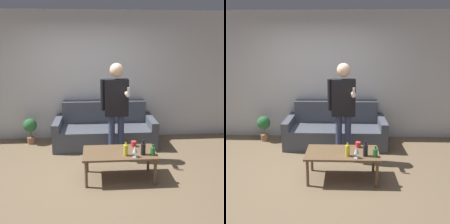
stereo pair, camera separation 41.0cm
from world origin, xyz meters
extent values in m
plane|color=#756047|center=(0.00, 0.00, 0.00)|extent=(16.00, 16.00, 0.00)
cube|color=silver|center=(0.00, 1.99, 1.35)|extent=(8.00, 0.06, 2.70)
cube|color=#474C56|center=(0.31, 1.36, 0.20)|extent=(1.75, 0.64, 0.40)
cube|color=#474C56|center=(0.31, 1.81, 0.43)|extent=(1.75, 0.25, 0.87)
cube|color=#474C56|center=(-0.63, 1.49, 0.29)|extent=(0.14, 0.89, 0.57)
cube|color=#474C56|center=(1.26, 1.49, 0.29)|extent=(0.14, 0.89, 0.57)
cube|color=brown|center=(0.48, 0.12, 0.43)|extent=(1.11, 0.57, 0.03)
cylinder|color=brown|center=(-0.03, -0.12, 0.21)|extent=(0.04, 0.04, 0.42)
cylinder|color=brown|center=(0.98, -0.12, 0.21)|extent=(0.04, 0.04, 0.42)
cylinder|color=brown|center=(-0.03, 0.35, 0.21)|extent=(0.04, 0.04, 0.42)
cylinder|color=brown|center=(0.98, 0.35, 0.21)|extent=(0.04, 0.04, 0.42)
cylinder|color=black|center=(0.82, -0.01, 0.53)|extent=(0.07, 0.07, 0.17)
cylinder|color=black|center=(0.82, -0.01, 0.65)|extent=(0.03, 0.03, 0.07)
cylinder|color=black|center=(0.82, -0.01, 0.67)|extent=(0.03, 0.03, 0.01)
cylinder|color=yellow|center=(0.55, -0.02, 0.53)|extent=(0.07, 0.07, 0.17)
cylinder|color=yellow|center=(0.55, -0.02, 0.65)|extent=(0.03, 0.03, 0.07)
cylinder|color=black|center=(0.55, -0.02, 0.67)|extent=(0.03, 0.03, 0.01)
cylinder|color=#23752D|center=(0.96, -0.03, 0.51)|extent=(0.07, 0.07, 0.12)
cylinder|color=#23752D|center=(0.96, -0.03, 0.59)|extent=(0.03, 0.03, 0.05)
cylinder|color=black|center=(0.96, -0.03, 0.61)|extent=(0.03, 0.03, 0.01)
cylinder|color=silver|center=(0.68, -0.08, 0.45)|extent=(0.07, 0.07, 0.01)
cylinder|color=silver|center=(0.68, -0.08, 0.49)|extent=(0.01, 0.01, 0.07)
cone|color=silver|center=(0.68, -0.08, 0.57)|extent=(0.07, 0.07, 0.10)
cylinder|color=red|center=(0.72, 0.31, 0.49)|extent=(0.08, 0.08, 0.09)
cylinder|color=navy|center=(0.40, 0.76, 0.42)|extent=(0.11, 0.11, 0.84)
cylinder|color=navy|center=(0.56, 0.76, 0.42)|extent=(0.11, 0.11, 0.84)
cube|color=black|center=(0.48, 0.76, 1.15)|extent=(0.40, 0.18, 0.63)
sphere|color=beige|center=(0.48, 0.76, 1.62)|extent=(0.23, 0.23, 0.23)
cylinder|color=black|center=(0.25, 0.76, 1.20)|extent=(0.07, 0.07, 0.53)
cylinder|color=beige|center=(0.64, 0.62, 1.25)|extent=(0.07, 0.28, 0.07)
cube|color=white|center=(0.64, 0.45, 1.31)|extent=(0.03, 0.03, 0.14)
cylinder|color=#936042|center=(-1.24, 1.66, 0.07)|extent=(0.16, 0.16, 0.14)
cylinder|color=#476B38|center=(-1.24, 1.66, 0.22)|extent=(0.02, 0.02, 0.17)
sphere|color=#286633|center=(-1.24, 1.66, 0.40)|extent=(0.28, 0.28, 0.28)
camera|label=1|loc=(0.11, -3.37, 2.03)|focal=40.00mm
camera|label=2|loc=(0.52, -3.38, 2.03)|focal=40.00mm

